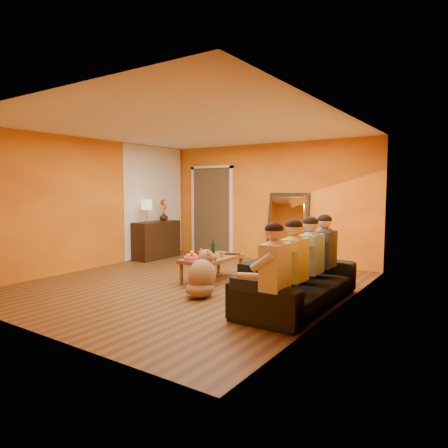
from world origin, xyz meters
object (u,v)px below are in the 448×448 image
Objects in this scene: person_far_left at (275,275)px; table_lamp at (147,211)px; sideboard at (157,240)px; sofa at (299,280)px; coffee_table at (213,269)px; person_mid_left at (295,268)px; floor_lamp at (304,240)px; vase at (164,216)px; person_mid_right at (311,261)px; wine_bottle at (213,249)px; laptop at (232,254)px; tumbler at (222,254)px; dog at (202,273)px; mirror_frame at (287,228)px; person_far_right at (325,256)px.

table_lamp is at bearing 151.90° from person_far_left.
sofa is at bearing -21.07° from sideboard.
person_far_left reaches higher than coffee_table.
person_mid_left is (4.37, -2.08, 0.18)m from sideboard.
vase is at bearing 148.06° from floor_lamp.
person_mid_right reaches higher than wine_bottle.
person_mid_right reaches higher than laptop.
person_mid_left is 0.55m from person_mid_right.
person_mid_right is 1.94m from tumbler.
dog is 1.01m from wine_bottle.
vase is (-2.79, -0.83, 0.19)m from mirror_frame.
sideboard is at bearing 120.27° from dog.
sofa is at bearing -20.16° from tumbler.
dog is (-1.36, -0.43, 0.02)m from sofa.
coffee_table is 2.02m from person_far_right.
sofa is 3.24× the size of dog.
person_mid_right is at bearing -10.69° from wine_bottle.
mirror_frame is 0.65× the size of sofa.
person_mid_right is (4.37, -1.53, 0.18)m from sideboard.
sofa is at bearing -142.43° from person_mid_right.
person_mid_right is 3.94× the size of wine_bottle.
person_mid_right reaches higher than vase.
mirror_frame reaches higher than person_mid_right.
wine_bottle is at bearing -30.15° from vase.
person_far_right is (0.00, 0.55, 0.00)m from person_mid_right.
floor_lamp is (3.71, 0.08, -0.39)m from table_lamp.
coffee_table is at bearing -138.75° from laptop.
sofa is at bearing 106.11° from person_mid_left.
person_mid_right is (0.00, 1.10, 0.00)m from person_far_left.
person_mid_right is 1.96m from laptop.
vase is (-2.39, 1.37, 0.74)m from coffee_table.
sofa is 1.55m from floor_lamp.
laptop is 1.43× the size of vase.
mirror_frame is at bearing 79.33° from coffee_table.
mirror_frame is 1.60m from floor_lamp.
person_mid_left is at bearing -30.28° from tumbler.
tumbler is at bearing 44.51° from coffee_table.
sideboard is 2.69m from laptop.
table_lamp is at bearing 164.44° from tumbler.
floor_lamp is at bearing 109.40° from person_mid_left.
person_far_right is at bearing 90.00° from person_mid_right.
vase reaches higher than wine_bottle.
table_lamp is at bearing 171.11° from person_far_right.
dog is at bearing -139.21° from floor_lamp.
person_mid_left is (1.49, -0.02, 0.25)m from dog.
table_lamp reaches higher than person_mid_left.
floor_lamp is at bearing -54.61° from mirror_frame.
sofa is at bearing -48.94° from laptop.
sofa is 11.34× the size of vase.
person_mid_left is 1.00× the size of person_far_right.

